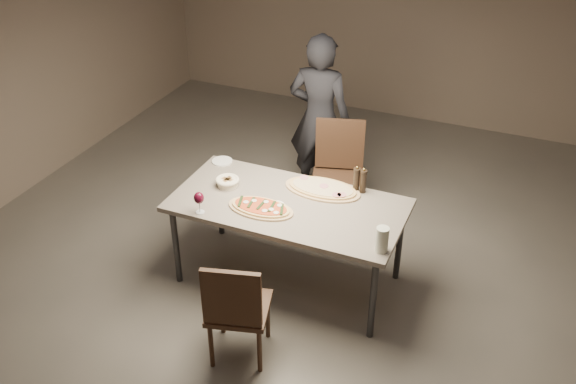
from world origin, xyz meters
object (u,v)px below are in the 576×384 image
at_px(dining_table, 288,209).
at_px(chair_far, 338,168).
at_px(ham_pizza, 323,189).
at_px(pepper_mill_left, 356,179).
at_px(diner, 319,119).
at_px(bread_basket, 227,181).
at_px(zucchini_pizza, 261,208).
at_px(chair_near, 236,307).
at_px(carafe, 382,240).

relative_size(dining_table, chair_far, 1.84).
xyz_separation_m(ham_pizza, pepper_mill_left, (0.24, 0.10, 0.09)).
xyz_separation_m(ham_pizza, chair_far, (-0.11, 0.73, -0.22)).
xyz_separation_m(pepper_mill_left, diner, (-0.68, 0.98, -0.03)).
bearing_deg(bread_basket, chair_far, 57.23).
height_order(bread_basket, diner, diner).
xyz_separation_m(zucchini_pizza, diner, (-0.10, 1.52, 0.06)).
bearing_deg(dining_table, bread_basket, 175.29).
bearing_deg(diner, chair_near, 94.95).
bearing_deg(chair_near, pepper_mill_left, 58.25).
height_order(dining_table, carafe, carafe).
relative_size(zucchini_pizza, chair_far, 0.54).
bearing_deg(diner, pepper_mill_left, 122.79).
xyz_separation_m(carafe, diner, (-1.09, 1.67, -0.02)).
xyz_separation_m(carafe, chair_far, (-0.76, 1.31, -0.30)).
bearing_deg(dining_table, chair_near, -88.41).
relative_size(bread_basket, chair_far, 0.20).
bearing_deg(dining_table, pepper_mill_left, 41.83).
bearing_deg(diner, zucchini_pizza, 91.87).
distance_m(bread_basket, pepper_mill_left, 1.03).
xyz_separation_m(bread_basket, diner, (0.29, 1.32, 0.04)).
height_order(chair_near, diner, diner).
bearing_deg(bread_basket, ham_pizza, 17.87).
relative_size(bread_basket, pepper_mill_left, 0.87).
bearing_deg(zucchini_pizza, pepper_mill_left, 36.39).
bearing_deg(pepper_mill_left, carafe, -59.45).
relative_size(zucchini_pizza, carafe, 2.76).
bearing_deg(chair_near, chair_far, 73.55).
bearing_deg(chair_near, carafe, 23.88).
bearing_deg(zucchini_pizza, chair_near, -84.09).
bearing_deg(carafe, chair_near, -140.92).
bearing_deg(pepper_mill_left, ham_pizza, -157.76).
xyz_separation_m(pepper_mill_left, chair_near, (-0.40, -1.34, -0.36)).
xyz_separation_m(bread_basket, chair_far, (0.62, 0.96, -0.24)).
bearing_deg(ham_pizza, chair_near, -74.24).
relative_size(dining_table, carafe, 9.51).
height_order(pepper_mill_left, chair_near, pepper_mill_left).
relative_size(pepper_mill_left, diner, 0.13).
xyz_separation_m(pepper_mill_left, carafe, (0.41, -0.69, -0.01)).
bearing_deg(ham_pizza, pepper_mill_left, 45.05).
bearing_deg(ham_pizza, zucchini_pizza, -104.11).
relative_size(ham_pizza, chair_near, 0.71).
height_order(zucchini_pizza, chair_far, chair_far).
bearing_deg(chair_far, carafe, 103.80).
height_order(zucchini_pizza, ham_pizza, zucchini_pizza).
bearing_deg(zucchini_pizza, carafe, -15.13).
xyz_separation_m(bread_basket, carafe, (1.38, -0.35, 0.05)).
bearing_deg(chair_far, zucchini_pizza, 62.89).
bearing_deg(chair_near, zucchini_pizza, 87.57).
relative_size(carafe, diner, 0.11).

